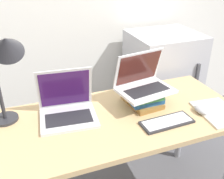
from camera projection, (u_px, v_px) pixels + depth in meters
desk at (120, 129)px, 1.53m from camera, size 1.41×0.65×0.72m
laptop_left at (67, 108)px, 1.46m from camera, size 0.33×0.29×0.27m
book_stack at (142, 97)px, 1.59m from camera, size 0.20×0.25×0.09m
laptop_on_books at (143, 83)px, 1.55m from camera, size 0.35×0.27×0.23m
wireless_keyboard at (167, 122)px, 1.42m from camera, size 0.30×0.13×0.01m
mouse at (201, 110)px, 1.51m from camera, size 0.06×0.10×0.04m
notepad at (218, 112)px, 1.51m from camera, size 0.24×0.31×0.01m
desk_lamp at (6, 55)px, 1.27m from camera, size 0.23×0.20×0.52m
mini_fridge at (161, 86)px, 2.35m from camera, size 0.55×0.51×0.96m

